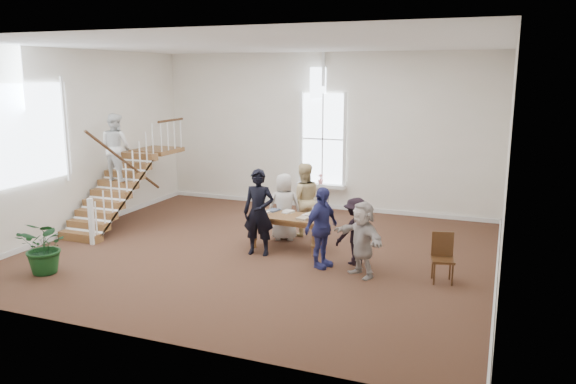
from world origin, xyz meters
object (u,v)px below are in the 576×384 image
at_px(elderly_woman, 284,207).
at_px(side_chair, 443,254).
at_px(floor_plant, 46,247).
at_px(woman_cluster_c, 362,239).
at_px(police_officer, 259,212).
at_px(woman_cluster_a, 321,228).
at_px(person_yellow, 303,200).
at_px(library_table, 289,219).
at_px(woman_cluster_b, 356,231).

relative_size(elderly_woman, side_chair, 1.69).
xyz_separation_m(elderly_woman, floor_plant, (-3.55, -3.89, -0.25)).
height_order(elderly_woman, floor_plant, elderly_woman).
distance_m(woman_cluster_c, floor_plant, 6.26).
bearing_deg(police_officer, woman_cluster_a, -16.53).
relative_size(woman_cluster_c, side_chair, 1.58).
height_order(person_yellow, side_chair, person_yellow).
relative_size(floor_plant, side_chair, 1.16).
height_order(library_table, person_yellow, person_yellow).
bearing_deg(side_chair, woman_cluster_c, 178.15).
distance_m(library_table, floor_plant, 5.11).
distance_m(elderly_woman, side_chair, 4.11).
xyz_separation_m(person_yellow, woman_cluster_b, (1.73, -1.60, -0.19)).
relative_size(library_table, person_yellow, 0.92).
bearing_deg(woman_cluster_a, woman_cluster_c, -83.05).
height_order(person_yellow, woman_cluster_b, person_yellow).
xyz_separation_m(person_yellow, woman_cluster_c, (2.03, -2.25, -0.14)).
height_order(elderly_woman, woman_cluster_a, woman_cluster_a).
bearing_deg(woman_cluster_b, library_table, -67.48).
relative_size(police_officer, side_chair, 2.00).
bearing_deg(person_yellow, woman_cluster_a, 91.44).
bearing_deg(side_chair, floor_plant, -174.69).
bearing_deg(library_table, police_officer, -122.49).
bearing_deg(floor_plant, library_table, 40.18).
distance_m(elderly_woman, person_yellow, 0.59).
xyz_separation_m(elderly_woman, woman_cluster_b, (2.03, -1.10, -0.10)).
bearing_deg(woman_cluster_a, police_officer, 98.54).
height_order(woman_cluster_c, floor_plant, woman_cluster_c).
xyz_separation_m(woman_cluster_a, woman_cluster_c, (0.90, -0.20, -0.09)).
relative_size(woman_cluster_a, floor_plant, 1.52).
relative_size(woman_cluster_b, floor_plant, 1.28).
relative_size(elderly_woman, floor_plant, 1.46).
distance_m(library_table, woman_cluster_a, 1.45).
bearing_deg(elderly_woman, person_yellow, -140.57).
distance_m(woman_cluster_a, woman_cluster_b, 0.76).
bearing_deg(elderly_woman, side_chair, 139.68).
relative_size(woman_cluster_a, woman_cluster_c, 1.11).
xyz_separation_m(library_table, woman_cluster_c, (1.98, -1.15, 0.07)).
bearing_deg(person_yellow, side_chair, 123.59).
distance_m(library_table, side_chair, 3.59).
xyz_separation_m(woman_cluster_c, side_chair, (1.50, 0.30, -0.23)).
xyz_separation_m(library_table, police_officer, (-0.46, -0.66, 0.27)).
bearing_deg(library_table, woman_cluster_c, -28.01).
height_order(police_officer, floor_plant, police_officer).
xyz_separation_m(police_officer, woman_cluster_a, (1.53, -0.30, -0.11)).
xyz_separation_m(person_yellow, floor_plant, (-3.85, -4.39, -0.35)).
bearing_deg(elderly_woman, police_officer, 65.82).
relative_size(woman_cluster_a, side_chair, 1.76).
bearing_deg(library_table, side_chair, -11.59).
relative_size(library_table, floor_plant, 1.50).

